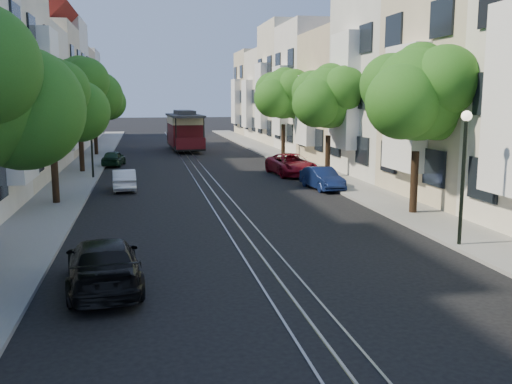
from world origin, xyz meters
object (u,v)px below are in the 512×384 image
tree_e_d (284,95)px  tree_w_c (79,91)px  cable_car (185,129)px  lamp_west (91,130)px  tree_w_d (95,99)px  parked_car_w_mid (124,180)px  parked_car_w_near (103,264)px  tree_e_b (420,96)px  parked_car_w_far (114,158)px  tree_e_c (330,99)px  lamp_east (464,158)px  parked_car_e_mid (322,178)px  parked_car_e_far (291,165)px  tree_w_b (52,104)px

tree_e_d → tree_w_c: tree_w_c is taller
tree_e_d → tree_w_c: (-14.40, -6.00, 0.20)m
cable_car → lamp_west: bearing=-113.3°
tree_w_d → parked_car_w_mid: size_ratio=2.02×
parked_car_w_mid → cable_car: bearing=-104.9°
tree_w_d → parked_car_w_near: 34.14m
tree_e_b → parked_car_w_far: size_ratio=2.12×
tree_e_c → lamp_east: tree_e_c is taller
tree_e_b → parked_car_e_mid: 8.32m
tree_w_c → parked_car_w_far: size_ratio=2.25×
tree_e_b → parked_car_w_mid: size_ratio=2.07×
tree_w_d → parked_car_w_far: 8.68m
parked_car_w_far → lamp_east: bearing=123.6°
tree_w_d → parked_car_w_mid: 18.93m
tree_w_d → parked_car_e_far: size_ratio=1.39×
tree_e_c → cable_car: bearing=110.1°
parked_car_w_mid → tree_e_c: bearing=-171.8°
tree_e_b → parked_car_e_far: size_ratio=1.43×
tree_e_d → tree_w_d: 15.25m
lamp_west → cable_car: lamp_west is taller
parked_car_e_far → cable_car: bearing=102.0°
tree_e_c → tree_w_c: (-14.40, 5.00, 0.47)m
tree_w_b → cable_car: (7.35, 25.30, -2.48)m
cable_car → parked_car_w_near: 37.41m
parked_car_w_near → parked_car_w_far: bearing=-93.4°
lamp_east → tree_e_d: bearing=88.0°
parked_car_w_near → tree_e_c: bearing=-128.9°
lamp_east → parked_car_e_far: size_ratio=0.89×
lamp_east → parked_car_w_far: 27.27m
tree_e_b → tree_e_d: 22.00m
parked_car_w_near → parked_car_w_mid: parked_car_w_near is taller
tree_e_c → tree_w_c: size_ratio=0.92×
parked_car_w_near → lamp_west: bearing=-90.2°
cable_car → parked_car_w_mid: bearing=-104.7°
tree_e_b → parked_car_w_near: 14.11m
parked_car_w_mid → lamp_west: bearing=-69.1°
cable_car → parked_car_e_far: (5.19, -17.71, -1.27)m
parked_car_w_far → tree_w_c: bearing=72.4°
tree_w_d → parked_car_w_far: bearing=-77.4°
tree_e_d → parked_car_w_mid: (-11.66, -13.28, -4.34)m
tree_w_b → parked_car_e_far: 15.13m
tree_e_d → parked_car_w_mid: 18.20m
tree_w_d → lamp_west: tree_w_d is taller
parked_car_e_far → tree_e_d: bearing=74.5°
cable_car → parked_car_e_mid: cable_car is taller
tree_e_c → tree_w_b: tree_e_c is taller
tree_e_c → parked_car_e_far: 4.64m
tree_w_c → parked_car_w_near: (2.74, -22.80, -4.44)m
tree_e_c → parked_car_w_near: (-11.66, -17.80, -3.97)m
tree_w_b → parked_car_w_far: size_ratio=1.99×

